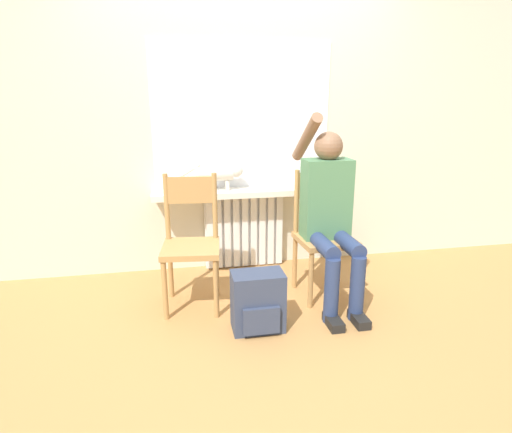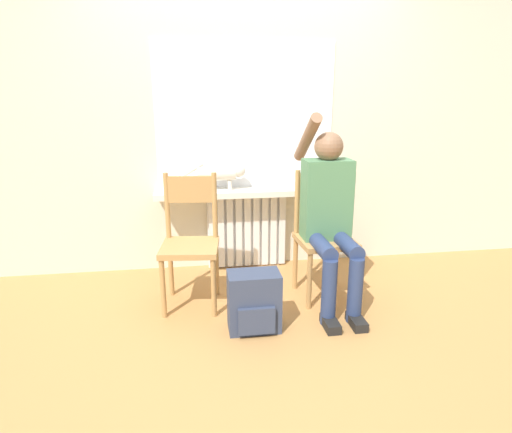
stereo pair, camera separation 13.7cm
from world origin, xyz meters
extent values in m
plane|color=#B27F47|center=(0.00, 0.00, 0.00)|extent=(12.00, 12.00, 0.00)
cube|color=beige|center=(0.00, 1.23, 1.35)|extent=(7.00, 0.06, 2.70)
cube|color=white|center=(0.00, 1.16, 0.33)|extent=(0.69, 0.05, 0.66)
cube|color=white|center=(-0.31, 1.12, 0.33)|extent=(0.05, 0.03, 0.64)
cube|color=white|center=(-0.23, 1.12, 0.33)|extent=(0.05, 0.03, 0.64)
cube|color=white|center=(-0.15, 1.12, 0.33)|extent=(0.05, 0.03, 0.64)
cube|color=white|center=(-0.08, 1.12, 0.33)|extent=(0.05, 0.03, 0.64)
cube|color=white|center=(0.00, 1.12, 0.33)|extent=(0.05, 0.03, 0.64)
cube|color=white|center=(0.08, 1.12, 0.33)|extent=(0.05, 0.03, 0.64)
cube|color=white|center=(0.15, 1.12, 0.33)|extent=(0.05, 0.03, 0.64)
cube|color=white|center=(0.23, 1.12, 0.33)|extent=(0.05, 0.03, 0.64)
cube|color=white|center=(0.31, 1.12, 0.33)|extent=(0.05, 0.03, 0.64)
cube|color=white|center=(0.00, 1.08, 0.69)|extent=(1.54, 0.24, 0.05)
cube|color=white|center=(0.00, 1.20, 1.30)|extent=(1.48, 0.01, 1.18)
cube|color=#B2844C|center=(-0.49, 0.47, 0.44)|extent=(0.43, 0.43, 0.04)
cylinder|color=#B2844C|center=(-0.68, 0.31, 0.21)|extent=(0.04, 0.04, 0.42)
cylinder|color=#B2844C|center=(-0.34, 0.28, 0.21)|extent=(0.04, 0.04, 0.42)
cylinder|color=#B2844C|center=(-0.64, 0.66, 0.21)|extent=(0.04, 0.04, 0.42)
cylinder|color=#B2844C|center=(-0.30, 0.62, 0.21)|extent=(0.04, 0.04, 0.42)
cylinder|color=#B2844C|center=(-0.64, 0.66, 0.70)|extent=(0.04, 0.04, 0.48)
cylinder|color=#B2844C|center=(-0.30, 0.62, 0.70)|extent=(0.04, 0.04, 0.48)
cube|color=#B2844C|center=(-0.47, 0.64, 0.82)|extent=(0.35, 0.06, 0.19)
cube|color=#B2844C|center=(0.49, 0.47, 0.44)|extent=(0.41, 0.41, 0.04)
cylinder|color=#B2844C|center=(0.33, 0.29, 0.21)|extent=(0.04, 0.04, 0.42)
cylinder|color=#B2844C|center=(0.67, 0.30, 0.21)|extent=(0.04, 0.04, 0.42)
cylinder|color=#B2844C|center=(0.31, 0.63, 0.21)|extent=(0.04, 0.04, 0.42)
cylinder|color=#B2844C|center=(0.65, 0.65, 0.21)|extent=(0.04, 0.04, 0.42)
cylinder|color=#B2844C|center=(0.31, 0.63, 0.70)|extent=(0.04, 0.04, 0.48)
cylinder|color=#B2844C|center=(0.65, 0.65, 0.70)|extent=(0.04, 0.04, 0.48)
cube|color=#B2844C|center=(0.48, 0.64, 0.82)|extent=(0.35, 0.04, 0.19)
cylinder|color=navy|center=(0.40, 0.28, 0.48)|extent=(0.11, 0.42, 0.11)
cylinder|color=navy|center=(0.58, 0.28, 0.48)|extent=(0.11, 0.42, 0.11)
cylinder|color=navy|center=(0.40, 0.07, 0.23)|extent=(0.10, 0.10, 0.45)
cylinder|color=navy|center=(0.58, 0.07, 0.23)|extent=(0.10, 0.10, 0.45)
cube|color=black|center=(0.40, 0.01, 0.03)|extent=(0.09, 0.20, 0.06)
cube|color=black|center=(0.58, 0.01, 0.03)|extent=(0.09, 0.20, 0.06)
cube|color=#4C7F56|center=(0.49, 0.49, 0.75)|extent=(0.34, 0.20, 0.58)
sphere|color=#846047|center=(0.49, 0.49, 1.13)|extent=(0.20, 0.20, 0.20)
cylinder|color=#846047|center=(0.37, 0.62, 1.17)|extent=(0.08, 0.50, 0.38)
cylinder|color=#4C7F56|center=(0.65, 0.45, 0.72)|extent=(0.08, 0.08, 0.46)
cylinder|color=silver|center=(-0.26, 1.08, 0.85)|extent=(0.31, 0.12, 0.12)
sphere|color=silver|center=(-0.07, 1.08, 0.87)|extent=(0.11, 0.11, 0.11)
cone|color=silver|center=(-0.07, 1.05, 0.92)|extent=(0.04, 0.04, 0.04)
cone|color=silver|center=(-0.07, 1.11, 0.92)|extent=(0.04, 0.04, 0.04)
cylinder|color=silver|center=(-0.15, 1.05, 0.75)|extent=(0.03, 0.03, 0.08)
cylinder|color=silver|center=(-0.15, 1.11, 0.75)|extent=(0.03, 0.03, 0.08)
cylinder|color=silver|center=(-0.37, 1.05, 0.75)|extent=(0.03, 0.03, 0.08)
cylinder|color=silver|center=(-0.37, 1.11, 0.75)|extent=(0.03, 0.03, 0.08)
cylinder|color=silver|center=(-0.46, 1.08, 0.88)|extent=(0.20, 0.03, 0.13)
cube|color=#333D56|center=(-0.09, 0.08, 0.20)|extent=(0.33, 0.20, 0.39)
cube|color=#333D56|center=(-0.09, -0.04, 0.12)|extent=(0.23, 0.03, 0.18)
camera|label=1|loc=(-0.58, -2.37, 1.47)|focal=30.00mm
camera|label=2|loc=(-0.45, -2.39, 1.47)|focal=30.00mm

